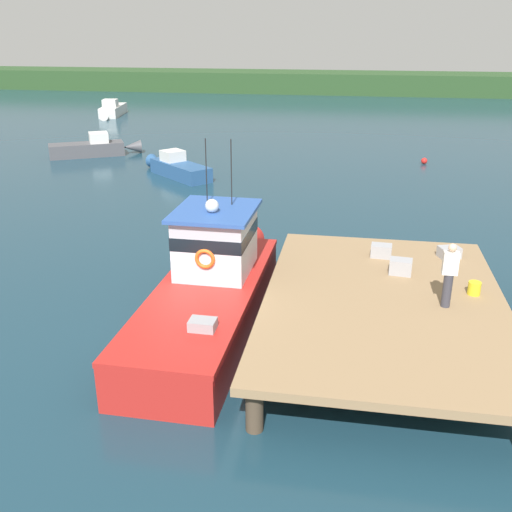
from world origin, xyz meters
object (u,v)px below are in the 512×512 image
at_px(crate_stack_mid_dock, 381,251).
at_px(moored_boat_far_right, 177,167).
at_px(deckhand_by_the_boat, 449,274).
at_px(mooring_buoy_channel_marker, 424,161).
at_px(moored_boat_near_channel, 112,110).
at_px(crate_single_far, 449,252).
at_px(crate_stack_near_edge, 401,267).
at_px(main_fishing_boat, 211,286).
at_px(moored_boat_far_left, 93,148).
at_px(bait_bucket, 474,288).

xyz_separation_m(crate_stack_mid_dock, moored_boat_far_right, (-10.49, 13.50, -0.93)).
bearing_deg(deckhand_by_the_boat, mooring_buoy_channel_marker, 85.84).
relative_size(crate_stack_mid_dock, moored_boat_near_channel, 0.10).
relative_size(crate_single_far, crate_stack_mid_dock, 1.00).
distance_m(moored_boat_far_right, mooring_buoy_channel_marker, 14.59).
bearing_deg(crate_stack_near_edge, crate_single_far, 45.34).
bearing_deg(crate_single_far, deckhand_by_the_boat, -98.65).
bearing_deg(main_fishing_boat, crate_single_far, 23.23).
distance_m(deckhand_by_the_boat, mooring_buoy_channel_marker, 22.14).
bearing_deg(deckhand_by_the_boat, moored_boat_far_right, 125.76).
distance_m(deckhand_by_the_boat, moored_boat_far_right, 20.52).
relative_size(moored_boat_far_left, mooring_buoy_channel_marker, 15.18).
bearing_deg(crate_single_far, moored_boat_far_left, 137.75).
height_order(bait_bucket, moored_boat_near_channel, bait_bucket).
relative_size(main_fishing_boat, crate_stack_mid_dock, 16.38).
distance_m(moored_boat_far_left, moored_boat_near_channel, 17.94).
relative_size(main_fishing_boat, deckhand_by_the_boat, 6.03).
bearing_deg(crate_stack_mid_dock, moored_boat_far_right, 127.85).
height_order(crate_stack_mid_dock, moored_boat_far_right, crate_stack_mid_dock).
relative_size(moored_boat_far_left, moored_boat_far_right, 1.18).
bearing_deg(moored_boat_far_right, moored_boat_far_left, 147.79).
bearing_deg(crate_stack_near_edge, moored_boat_near_channel, 123.33).
height_order(moored_boat_far_right, moored_boat_near_channel, moored_boat_near_channel).
distance_m(crate_single_far, mooring_buoy_channel_marker, 18.67).
bearing_deg(crate_single_far, moored_boat_far_right, 133.36).
distance_m(main_fishing_boat, mooring_buoy_channel_marker, 22.75).
bearing_deg(deckhand_by_the_boat, crate_stack_near_edge, 117.26).
bearing_deg(moored_boat_far_right, bait_bucket, -51.02).
bearing_deg(deckhand_by_the_boat, crate_single_far, 81.35).
distance_m(main_fishing_boat, deckhand_by_the_boat, 6.16).
relative_size(crate_stack_mid_dock, moored_boat_far_right, 0.13).
bearing_deg(bait_bucket, crate_stack_near_edge, 149.40).
bearing_deg(crate_stack_mid_dock, crate_stack_near_edge, -67.98).
bearing_deg(main_fishing_boat, mooring_buoy_channel_marker, 70.38).
bearing_deg(moored_boat_near_channel, moored_boat_far_right, -59.21).
bearing_deg(crate_stack_near_edge, main_fishing_boat, -165.55).
bearing_deg(main_fishing_boat, crate_stack_near_edge, 14.45).
bearing_deg(mooring_buoy_channel_marker, crate_stack_near_edge, -97.29).
bearing_deg(main_fishing_boat, moored_boat_near_channel, 116.49).
height_order(crate_single_far, moored_boat_far_right, crate_single_far).
height_order(main_fishing_boat, crate_single_far, main_fishing_boat).
xyz_separation_m(main_fishing_boat, moored_boat_far_left, (-12.67, 20.28, -0.51)).
xyz_separation_m(main_fishing_boat, mooring_buoy_channel_marker, (7.64, 21.42, -0.83)).
xyz_separation_m(crate_single_far, bait_bucket, (0.29, -2.56, 0.01)).
bearing_deg(moored_boat_far_left, bait_bucket, -45.74).
relative_size(main_fishing_boat, moored_boat_far_right, 2.12).
height_order(moored_boat_near_channel, mooring_buoy_channel_marker, moored_boat_near_channel).
bearing_deg(moored_boat_far_left, mooring_buoy_channel_marker, 3.21).
height_order(bait_bucket, deckhand_by_the_boat, deckhand_by_the_boat).
height_order(main_fishing_boat, moored_boat_far_left, main_fishing_boat).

